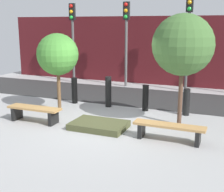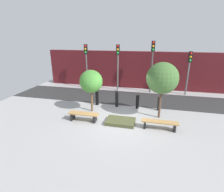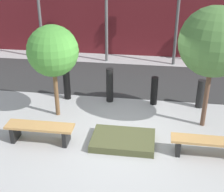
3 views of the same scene
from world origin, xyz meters
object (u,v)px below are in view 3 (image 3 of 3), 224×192
Objects in this scene: bench_left at (40,130)px; bollard_far_left at (67,84)px; bench_right at (211,144)px; planter_bed at (123,140)px; tree_behind_right_bench at (214,42)px; tree_behind_left_bench at (53,51)px; bollard_left at (110,85)px; bollard_right at (200,94)px; bollard_center at (154,91)px.

bollard_far_left is at bearing 89.83° from bench_left.
planter_bed is at bearing 174.80° from bench_right.
tree_behind_right_bench is (4.01, 1.38, 1.96)m from bench_left.
tree_behind_left_bench is at bearing -89.26° from bollard_far_left.
bollard_left reaches higher than bollard_far_left.
bollard_right is at bearing 90.17° from bench_right.
bollard_right reaches higher than bench_right.
tree_behind_left_bench is at bearing 89.51° from bench_left.
planter_bed is 2.38m from bollard_left.
tree_behind_left_bench is 2.98× the size of bollard_right.
tree_behind_left_bench is 2.39× the size of bollard_left.
planter_bed is 2.93m from tree_behind_left_bench.
bench_right is at bearing -90.00° from tree_behind_right_bench.
planter_bed is 2.36m from bollard_center.
bench_right is at bearing -5.69° from planter_bed.
tree_behind_left_bench is 2.93× the size of bollard_center.
tree_behind_right_bench is at bearing -21.61° from bollard_left.
tree_behind_right_bench is 3.66× the size of bollard_right.
bench_right is at bearing -18.94° from tree_behind_left_bench.
tree_behind_right_bench is (-0.00, 1.38, 1.97)m from bench_right.
bollard_right is at bearing 0.00° from bollard_center.
bollard_far_left is 2.69m from bollard_center.
bench_left reaches higher than planter_bed.
bollard_left is 1.25× the size of bollard_right.
bollard_center is (2.68, 1.06, -1.44)m from tree_behind_left_bench.
bollard_center is 1.02× the size of bollard_right.
tree_behind_right_bench reaches higher than bollard_far_left.
bollard_left reaches higher than planter_bed.
tree_behind_right_bench is 2.51m from bollard_center.
bench_right is at bearing -31.20° from bollard_far_left.
bollard_left reaches higher than bollard_right.
bollard_right is (1.35, 0.00, -0.01)m from bollard_center.
bollard_left is (-2.68, 2.44, 0.22)m from bench_right.
tree_behind_left_bench is 1.76m from bollard_far_left.
planter_bed is at bearing -47.93° from bollard_far_left.
bollard_left is at bearing 180.00° from bollard_right.
tree_behind_right_bench reaches higher than bollard_right.
bench_left is 4.01m from bench_right.
bench_right reaches higher than planter_bed.
bench_right is (4.01, -0.00, -0.01)m from bench_left.
bollard_right reaches higher than bench_left.
planter_bed is 0.48× the size of tree_behind_right_bench.
bollard_left reaches higher than bollard_center.
tree_behind_left_bench is 3.22m from bollard_center.
bench_right is 2.40m from tree_behind_right_bench.
bollard_far_left is (-0.01, 2.44, 0.15)m from bench_left.
planter_bed is at bearing -149.61° from tree_behind_right_bench.
tree_behind_right_bench is at bearing 90.49° from bench_right.
bollard_far_left is at bearing 90.74° from tree_behind_left_bench.
bollard_far_left reaches higher than planter_bed.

